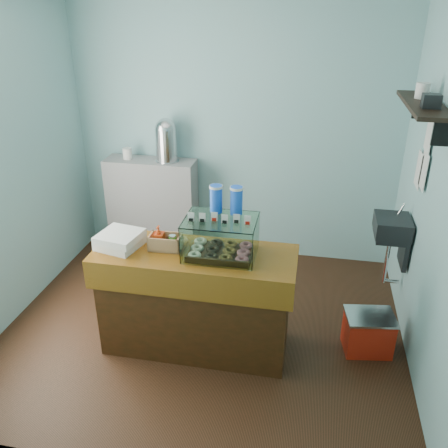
% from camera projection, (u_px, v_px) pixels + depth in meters
% --- Properties ---
extents(ground, '(3.50, 3.50, 0.00)m').
position_uv_depth(ground, '(204.00, 326.00, 4.31)').
color(ground, black).
rests_on(ground, ground).
extents(room_shell, '(3.54, 3.04, 2.82)m').
position_uv_depth(room_shell, '(203.00, 143.00, 3.58)').
color(room_shell, '#83B7BF').
rests_on(room_shell, ground).
extents(counter, '(1.60, 0.60, 0.90)m').
position_uv_depth(counter, '(196.00, 300.00, 3.89)').
color(counter, '#46200D').
rests_on(counter, ground).
extents(back_shelf, '(1.00, 0.32, 1.10)m').
position_uv_depth(back_shelf, '(153.00, 206.00, 5.40)').
color(back_shelf, gray).
rests_on(back_shelf, ground).
extents(display_case, '(0.56, 0.41, 0.52)m').
position_uv_depth(display_case, '(222.00, 233.00, 3.63)').
color(display_case, '#362210').
rests_on(display_case, counter).
extents(condiment_crate, '(0.25, 0.16, 0.19)m').
position_uv_depth(condiment_crate, '(164.00, 241.00, 3.73)').
color(condiment_crate, tan).
rests_on(condiment_crate, counter).
extents(pastry_boxes, '(0.37, 0.38, 0.12)m').
position_uv_depth(pastry_boxes, '(120.00, 240.00, 3.76)').
color(pastry_boxes, white).
rests_on(pastry_boxes, counter).
extents(coffee_urn, '(0.25, 0.25, 0.47)m').
position_uv_depth(coffee_urn, '(166.00, 139.00, 5.02)').
color(coffee_urn, silver).
rests_on(coffee_urn, back_shelf).
extents(red_cooler, '(0.44, 0.36, 0.35)m').
position_uv_depth(red_cooler, '(368.00, 332.00, 3.95)').
color(red_cooler, red).
rests_on(red_cooler, ground).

